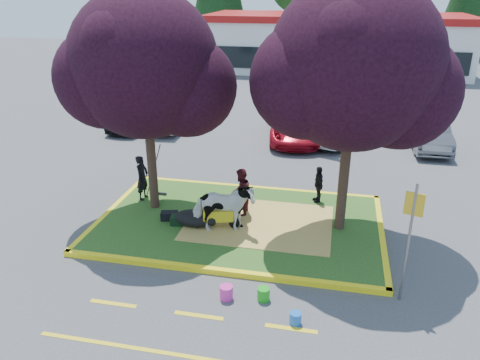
% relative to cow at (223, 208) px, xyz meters
% --- Properties ---
extents(ground, '(90.00, 90.00, 0.00)m').
position_rel_cow_xyz_m(ground, '(0.30, 0.71, -0.87)').
color(ground, '#424244').
rests_on(ground, ground).
extents(median_island, '(8.00, 5.00, 0.15)m').
position_rel_cow_xyz_m(median_island, '(0.30, 0.71, -0.80)').
color(median_island, '#224F18').
rests_on(median_island, ground).
extents(curb_near, '(8.30, 0.16, 0.15)m').
position_rel_cow_xyz_m(curb_near, '(0.30, -1.87, -0.80)').
color(curb_near, yellow).
rests_on(curb_near, ground).
extents(curb_far, '(8.30, 0.16, 0.15)m').
position_rel_cow_xyz_m(curb_far, '(0.30, 3.29, -0.80)').
color(curb_far, yellow).
rests_on(curb_far, ground).
extents(curb_left, '(0.16, 5.30, 0.15)m').
position_rel_cow_xyz_m(curb_left, '(-3.78, 0.71, -0.80)').
color(curb_left, yellow).
rests_on(curb_left, ground).
extents(curb_right, '(0.16, 5.30, 0.15)m').
position_rel_cow_xyz_m(curb_right, '(4.38, 0.71, -0.80)').
color(curb_right, yellow).
rests_on(curb_right, ground).
extents(straw_bedding, '(4.20, 3.00, 0.01)m').
position_rel_cow_xyz_m(straw_bedding, '(0.90, 0.71, -0.72)').
color(straw_bedding, tan).
rests_on(straw_bedding, median_island).
extents(tree_purple_left, '(5.06, 4.20, 6.51)m').
position_rel_cow_xyz_m(tree_purple_left, '(-2.48, 1.09, 3.49)').
color(tree_purple_left, black).
rests_on(tree_purple_left, median_island).
extents(tree_purple_right, '(5.30, 4.40, 6.82)m').
position_rel_cow_xyz_m(tree_purple_right, '(3.23, 0.89, 3.69)').
color(tree_purple_right, black).
rests_on(tree_purple_right, median_island).
extents(fire_lane_stripe_a, '(1.10, 0.12, 0.01)m').
position_rel_cow_xyz_m(fire_lane_stripe_a, '(-1.70, -3.49, -0.87)').
color(fire_lane_stripe_a, yellow).
rests_on(fire_lane_stripe_a, ground).
extents(fire_lane_stripe_b, '(1.10, 0.12, 0.01)m').
position_rel_cow_xyz_m(fire_lane_stripe_b, '(0.30, -3.49, -0.87)').
color(fire_lane_stripe_b, yellow).
rests_on(fire_lane_stripe_b, ground).
extents(fire_lane_stripe_c, '(1.10, 0.12, 0.01)m').
position_rel_cow_xyz_m(fire_lane_stripe_c, '(2.30, -3.49, -0.87)').
color(fire_lane_stripe_c, yellow).
rests_on(fire_lane_stripe_c, ground).
extents(fire_lane_long, '(6.00, 0.10, 0.01)m').
position_rel_cow_xyz_m(fire_lane_long, '(0.30, -4.69, -0.87)').
color(fire_lane_long, yellow).
rests_on(fire_lane_long, ground).
extents(retail_building, '(20.40, 8.40, 4.40)m').
position_rel_cow_xyz_m(retail_building, '(2.30, 28.69, 1.38)').
color(retail_building, silver).
rests_on(retail_building, ground).
extents(cow, '(1.86, 1.21, 1.45)m').
position_rel_cow_xyz_m(cow, '(0.00, 0.00, 0.00)').
color(cow, silver).
rests_on(cow, median_island).
extents(calf, '(1.19, 0.76, 0.49)m').
position_rel_cow_xyz_m(calf, '(-0.91, 0.12, -0.48)').
color(calf, black).
rests_on(calf, median_island).
extents(handler, '(0.41, 0.57, 1.46)m').
position_rel_cow_xyz_m(handler, '(-3.07, 1.59, 0.01)').
color(handler, black).
rests_on(handler, median_island).
extents(visitor_a, '(0.58, 0.73, 1.47)m').
position_rel_cow_xyz_m(visitor_a, '(0.27, 1.12, 0.01)').
color(visitor_a, '#48141B').
rests_on(visitor_a, median_island).
extents(visitor_b, '(0.50, 0.75, 1.19)m').
position_rel_cow_xyz_m(visitor_b, '(2.49, 2.57, -0.13)').
color(visitor_b, black).
rests_on(visitor_b, median_island).
extents(wheelbarrow, '(1.55, 0.74, 0.59)m').
position_rel_cow_xyz_m(wheelbarrow, '(-0.21, 0.26, -0.32)').
color(wheelbarrow, black).
rests_on(wheelbarrow, median_island).
extents(gear_bag_dark, '(0.55, 0.38, 0.25)m').
position_rel_cow_xyz_m(gear_bag_dark, '(-1.74, 0.35, -0.60)').
color(gear_bag_dark, black).
rests_on(gear_bag_dark, median_island).
extents(gear_bag_green, '(0.54, 0.37, 0.27)m').
position_rel_cow_xyz_m(gear_bag_green, '(-1.35, 0.13, -0.59)').
color(gear_bag_green, black).
rests_on(gear_bag_green, median_island).
extents(sign_post, '(0.39, 0.15, 2.85)m').
position_rel_cow_xyz_m(sign_post, '(4.60, -1.99, 0.92)').
color(sign_post, slate).
rests_on(sign_post, ground).
extents(bucket_green, '(0.31, 0.31, 0.31)m').
position_rel_cow_xyz_m(bucket_green, '(1.58, -2.65, -0.72)').
color(bucket_green, '#1AA419').
rests_on(bucket_green, ground).
extents(bucket_pink, '(0.34, 0.34, 0.33)m').
position_rel_cow_xyz_m(bucket_pink, '(0.75, -2.78, -0.71)').
color(bucket_pink, '#DC3099').
rests_on(bucket_pink, ground).
extents(bucket_blue, '(0.31, 0.31, 0.27)m').
position_rel_cow_xyz_m(bucket_blue, '(2.37, -3.31, -0.74)').
color(bucket_blue, blue).
rests_on(bucket_blue, ground).
extents(car_black, '(1.80, 4.18, 1.40)m').
position_rel_cow_xyz_m(car_black, '(-6.84, 9.68, -0.17)').
color(car_black, black).
rests_on(car_black, ground).
extents(car_silver, '(1.70, 4.10, 1.32)m').
position_rel_cow_xyz_m(car_silver, '(-5.14, 9.92, -0.21)').
color(car_silver, '#A9ACB1').
rests_on(car_silver, ground).
extents(car_red, '(2.87, 5.15, 1.36)m').
position_rel_cow_xyz_m(car_red, '(1.06, 9.35, -0.19)').
color(car_red, '#A30D1C').
rests_on(car_red, ground).
extents(car_white, '(3.37, 4.70, 1.26)m').
position_rel_cow_xyz_m(car_white, '(3.14, 9.47, -0.24)').
color(car_white, white).
rests_on(car_white, ground).
extents(car_grey, '(1.51, 4.14, 1.36)m').
position_rel_cow_xyz_m(car_grey, '(6.86, 9.44, -0.19)').
color(car_grey, '#505257').
rests_on(car_grey, ground).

